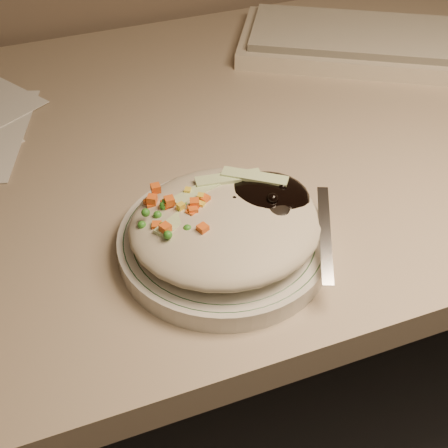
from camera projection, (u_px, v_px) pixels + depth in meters
name	position (u px, v px, depth m)	size (l,w,h in m)	color
desk	(232.00, 242.00, 0.94)	(1.40, 0.70, 0.74)	tan
plate	(224.00, 243.00, 0.64)	(0.22, 0.22, 0.02)	silver
plate_rim	(224.00, 236.00, 0.63)	(0.20, 0.20, 0.00)	#144723
meal	(228.00, 219.00, 0.61)	(0.21, 0.19, 0.05)	#AFA68E
keyboard	(404.00, 45.00, 0.95)	(0.52, 0.40, 0.04)	beige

